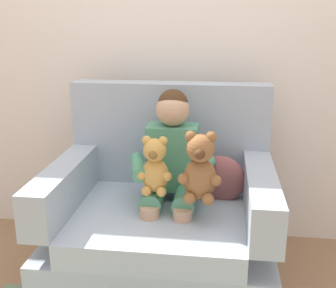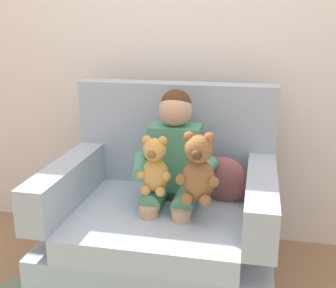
# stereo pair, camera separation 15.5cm
# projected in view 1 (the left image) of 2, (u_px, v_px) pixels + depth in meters

# --- Properties ---
(ground_plane) EXTENTS (8.00, 8.00, 0.00)m
(ground_plane) POSITION_uv_depth(u_px,v_px,m) (162.00, 282.00, 2.30)
(ground_plane) COLOR #936D4C
(back_wall) EXTENTS (6.00, 0.10, 2.60)m
(back_wall) POSITION_uv_depth(u_px,v_px,m) (176.00, 29.00, 2.54)
(back_wall) COLOR silver
(back_wall) RESTS_ON ground
(armchair) EXTENTS (1.11, 0.89, 1.02)m
(armchair) POSITION_uv_depth(u_px,v_px,m) (163.00, 224.00, 2.25)
(armchair) COLOR #9EADBC
(armchair) RESTS_ON ground
(seated_child) EXTENTS (0.45, 0.39, 0.82)m
(seated_child) POSITION_uv_depth(u_px,v_px,m) (171.00, 163.00, 2.17)
(seated_child) COLOR #4C9370
(seated_child) RESTS_ON armchair
(plush_honey) EXTENTS (0.17, 0.14, 0.28)m
(plush_honey) POSITION_uv_depth(u_px,v_px,m) (155.00, 167.00, 2.04)
(plush_honey) COLOR gold
(plush_honey) RESTS_ON armchair
(plush_brown) EXTENTS (0.20, 0.16, 0.33)m
(plush_brown) POSITION_uv_depth(u_px,v_px,m) (200.00, 169.00, 1.95)
(plush_brown) COLOR brown
(plush_brown) RESTS_ON armchair
(throw_pillow) EXTENTS (0.28, 0.17, 0.26)m
(throw_pillow) POSITION_uv_depth(u_px,v_px,m) (221.00, 179.00, 2.27)
(throw_pillow) COLOR #8C4C4C
(throw_pillow) RESTS_ON armchair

